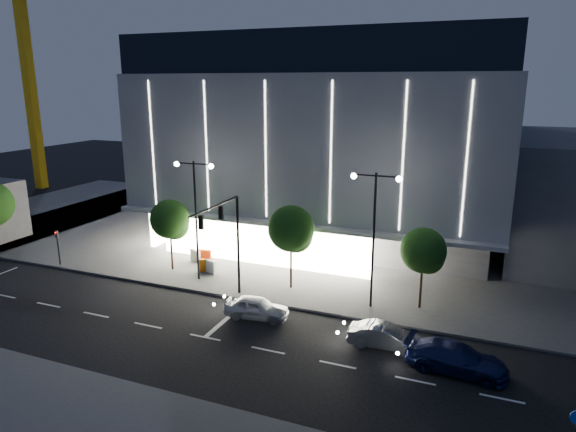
% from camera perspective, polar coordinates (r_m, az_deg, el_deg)
% --- Properties ---
extents(ground, '(160.00, 160.00, 0.00)m').
position_cam_1_polar(ground, '(33.07, -10.87, -11.36)').
color(ground, black).
rests_on(ground, ground).
extents(sidewalk_museum, '(70.00, 40.00, 0.15)m').
position_cam_1_polar(sidewalk_museum, '(52.11, 8.26, -1.43)').
color(sidewalk_museum, '#474747').
rests_on(sidewalk_museum, ground).
extents(museum, '(30.00, 25.80, 18.00)m').
position_cam_1_polar(museum, '(49.26, 5.87, 8.64)').
color(museum, '#4C4C51').
rests_on(museum, ground).
extents(traffic_mast, '(0.33, 5.89, 7.07)m').
position_cam_1_polar(traffic_mast, '(33.45, -6.76, -1.65)').
color(traffic_mast, black).
rests_on(traffic_mast, ground).
extents(street_lamp_west, '(3.16, 0.36, 9.00)m').
position_cam_1_polar(street_lamp_west, '(37.41, -10.25, 1.43)').
color(street_lamp_west, black).
rests_on(street_lamp_west, ground).
extents(street_lamp_east, '(3.16, 0.36, 9.00)m').
position_cam_1_polar(street_lamp_east, '(32.56, 9.56, -0.51)').
color(street_lamp_east, black).
rests_on(street_lamp_east, ground).
extents(ped_signal_far, '(0.22, 0.24, 3.00)m').
position_cam_1_polar(ped_signal_far, '(44.81, -24.20, -2.85)').
color(ped_signal_far, black).
rests_on(ped_signal_far, ground).
extents(tower_crane, '(32.00, 2.00, 28.50)m').
position_cam_1_polar(tower_crane, '(78.28, -26.79, 17.65)').
color(tower_crane, gold).
rests_on(tower_crane, ground).
extents(tree_left, '(3.02, 3.02, 5.72)m').
position_cam_1_polar(tree_left, '(40.31, -12.95, -0.58)').
color(tree_left, black).
rests_on(tree_left, ground).
extents(tree_mid, '(3.25, 3.25, 6.15)m').
position_cam_1_polar(tree_mid, '(35.61, 0.39, -1.70)').
color(tree_mid, black).
rests_on(tree_mid, ground).
extents(tree_right, '(2.91, 2.91, 5.51)m').
position_cam_1_polar(tree_right, '(33.65, 14.83, -3.99)').
color(tree_right, black).
rests_on(tree_right, ground).
extents(car_lead, '(4.22, 2.08, 1.38)m').
position_cam_1_polar(car_lead, '(32.65, -3.53, -10.12)').
color(car_lead, '#B9BCC2').
rests_on(car_lead, ground).
extents(car_second, '(4.02, 1.55, 1.31)m').
position_cam_1_polar(car_second, '(29.80, 10.63, -12.99)').
color(car_second, gray).
rests_on(car_second, ground).
extents(car_third, '(5.25, 2.46, 1.48)m').
position_cam_1_polar(car_third, '(28.41, 18.18, -14.77)').
color(car_third, '#141D4E').
rests_on(car_third, ground).
extents(barrier_a, '(1.13, 0.45, 1.00)m').
position_cam_1_polar(barrier_a, '(42.50, -9.25, -4.37)').
color(barrier_a, '#F8420D').
rests_on(barrier_a, sidewalk_museum).
extents(barrier_b, '(1.11, 0.67, 1.00)m').
position_cam_1_polar(barrier_b, '(42.62, -10.25, -4.36)').
color(barrier_b, silver).
rests_on(barrier_b, sidewalk_museum).
extents(barrier_c, '(1.10, 0.69, 1.00)m').
position_cam_1_polar(barrier_c, '(40.31, -9.08, -5.43)').
color(barrier_c, orange).
rests_on(barrier_c, sidewalk_museum).
extents(barrier_d, '(1.12, 0.61, 1.00)m').
position_cam_1_polar(barrier_d, '(39.99, -8.62, -5.57)').
color(barrier_d, silver).
rests_on(barrier_d, sidewalk_museum).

